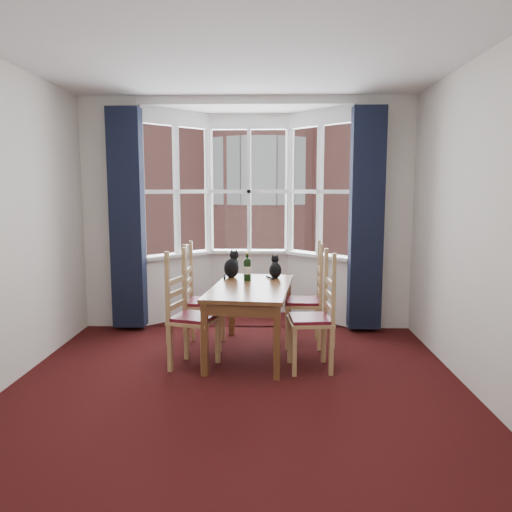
{
  "coord_description": "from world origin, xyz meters",
  "views": [
    {
      "loc": [
        0.27,
        -3.84,
        1.71
      ],
      "look_at": [
        0.14,
        1.05,
        1.05
      ],
      "focal_mm": 35.0,
      "sensor_mm": 36.0,
      "label": 1
    }
  ],
  "objects_px": {
    "dining_table": "(251,294)",
    "chair_left_far": "(197,304)",
    "chair_left_near": "(185,319)",
    "cat_right": "(275,269)",
    "chair_right_near": "(320,321)",
    "wine_bottle": "(247,268)",
    "cat_left": "(232,266)",
    "chair_right_far": "(311,303)",
    "candle_tall": "(188,249)"
  },
  "relations": [
    {
      "from": "dining_table",
      "to": "chair_left_far",
      "type": "bearing_deg",
      "value": 156.68
    },
    {
      "from": "chair_left_near",
      "to": "cat_right",
      "type": "bearing_deg",
      "value": 43.84
    },
    {
      "from": "chair_right_near",
      "to": "wine_bottle",
      "type": "distance_m",
      "value": 1.08
    },
    {
      "from": "dining_table",
      "to": "chair_right_near",
      "type": "bearing_deg",
      "value": -32.06
    },
    {
      "from": "chair_left_far",
      "to": "chair_right_near",
      "type": "bearing_deg",
      "value": -28.08
    },
    {
      "from": "cat_right",
      "to": "wine_bottle",
      "type": "xyz_separation_m",
      "value": [
        -0.31,
        -0.18,
        0.03
      ]
    },
    {
      "from": "chair_left_far",
      "to": "chair_right_near",
      "type": "relative_size",
      "value": 1.0
    },
    {
      "from": "dining_table",
      "to": "cat_right",
      "type": "height_order",
      "value": "cat_right"
    },
    {
      "from": "chair_left_far",
      "to": "cat_left",
      "type": "distance_m",
      "value": 0.57
    },
    {
      "from": "chair_left_near",
      "to": "cat_left",
      "type": "relative_size",
      "value": 2.86
    },
    {
      "from": "chair_right_near",
      "to": "cat_right",
      "type": "bearing_deg",
      "value": 114.9
    },
    {
      "from": "chair_left_near",
      "to": "cat_left",
      "type": "xyz_separation_m",
      "value": [
        0.39,
        0.87,
        0.37
      ]
    },
    {
      "from": "chair_left_near",
      "to": "chair_right_far",
      "type": "xyz_separation_m",
      "value": [
        1.27,
        0.69,
        0.0
      ]
    },
    {
      "from": "chair_left_near",
      "to": "cat_right",
      "type": "height_order",
      "value": "cat_right"
    },
    {
      "from": "wine_bottle",
      "to": "chair_left_near",
      "type": "bearing_deg",
      "value": -130.62
    },
    {
      "from": "cat_left",
      "to": "cat_right",
      "type": "distance_m",
      "value": 0.49
    },
    {
      "from": "chair_right_near",
      "to": "candle_tall",
      "type": "xyz_separation_m",
      "value": [
        -1.53,
        1.83,
        0.46
      ]
    },
    {
      "from": "dining_table",
      "to": "chair_left_near",
      "type": "bearing_deg",
      "value": -149.14
    },
    {
      "from": "chair_right_far",
      "to": "cat_right",
      "type": "distance_m",
      "value": 0.55
    },
    {
      "from": "chair_left_near",
      "to": "chair_left_far",
      "type": "bearing_deg",
      "value": 87.91
    },
    {
      "from": "chair_right_far",
      "to": "chair_right_near",
      "type": "bearing_deg",
      "value": -88.66
    },
    {
      "from": "chair_right_far",
      "to": "cat_right",
      "type": "bearing_deg",
      "value": 159.29
    },
    {
      "from": "chair_right_far",
      "to": "wine_bottle",
      "type": "height_order",
      "value": "wine_bottle"
    },
    {
      "from": "dining_table",
      "to": "candle_tall",
      "type": "xyz_separation_m",
      "value": [
        -0.87,
        1.42,
        0.29
      ]
    },
    {
      "from": "chair_right_near",
      "to": "candle_tall",
      "type": "relative_size",
      "value": 7.65
    },
    {
      "from": "chair_right_near",
      "to": "cat_left",
      "type": "distance_m",
      "value": 1.34
    },
    {
      "from": "chair_right_near",
      "to": "cat_right",
      "type": "height_order",
      "value": "cat_right"
    },
    {
      "from": "chair_left_near",
      "to": "chair_right_near",
      "type": "bearing_deg",
      "value": -1.9
    },
    {
      "from": "chair_right_near",
      "to": "chair_right_far",
      "type": "distance_m",
      "value": 0.74
    },
    {
      "from": "cat_right",
      "to": "candle_tall",
      "type": "xyz_separation_m",
      "value": [
        -1.12,
        0.95,
        0.11
      ]
    },
    {
      "from": "chair_right_near",
      "to": "wine_bottle",
      "type": "xyz_separation_m",
      "value": [
        -0.72,
        0.71,
        0.39
      ]
    },
    {
      "from": "chair_right_far",
      "to": "cat_right",
      "type": "xyz_separation_m",
      "value": [
        -0.39,
        0.15,
        0.35
      ]
    },
    {
      "from": "cat_left",
      "to": "dining_table",
      "type": "bearing_deg",
      "value": -64.74
    },
    {
      "from": "wine_bottle",
      "to": "chair_right_near",
      "type": "bearing_deg",
      "value": -44.65
    },
    {
      "from": "chair_right_far",
      "to": "dining_table",
      "type": "bearing_deg",
      "value": -153.63
    },
    {
      "from": "candle_tall",
      "to": "cat_right",
      "type": "bearing_deg",
      "value": -40.21
    },
    {
      "from": "chair_right_near",
      "to": "candle_tall",
      "type": "distance_m",
      "value": 2.43
    },
    {
      "from": "cat_left",
      "to": "candle_tall",
      "type": "bearing_deg",
      "value": 124.7
    },
    {
      "from": "chair_left_far",
      "to": "chair_right_near",
      "type": "xyz_separation_m",
      "value": [
        1.26,
        -0.67,
        0.0
      ]
    },
    {
      "from": "chair_right_far",
      "to": "wine_bottle",
      "type": "bearing_deg",
      "value": -177.72
    },
    {
      "from": "cat_left",
      "to": "wine_bottle",
      "type": "relative_size",
      "value": 1.04
    },
    {
      "from": "chair_left_far",
      "to": "cat_left",
      "type": "xyz_separation_m",
      "value": [
        0.36,
        0.24,
        0.37
      ]
    },
    {
      "from": "cat_right",
      "to": "candle_tall",
      "type": "distance_m",
      "value": 1.48
    },
    {
      "from": "dining_table",
      "to": "cat_right",
      "type": "xyz_separation_m",
      "value": [
        0.25,
        0.47,
        0.19
      ]
    },
    {
      "from": "wine_bottle",
      "to": "cat_right",
      "type": "bearing_deg",
      "value": 29.98
    },
    {
      "from": "chair_left_near",
      "to": "cat_right",
      "type": "xyz_separation_m",
      "value": [
        0.88,
        0.84,
        0.35
      ]
    },
    {
      "from": "cat_left",
      "to": "cat_right",
      "type": "height_order",
      "value": "cat_left"
    },
    {
      "from": "cat_left",
      "to": "chair_left_near",
      "type": "bearing_deg",
      "value": -113.83
    },
    {
      "from": "dining_table",
      "to": "wine_bottle",
      "type": "height_order",
      "value": "wine_bottle"
    },
    {
      "from": "chair_right_far",
      "to": "candle_tall",
      "type": "xyz_separation_m",
      "value": [
        -1.52,
        1.1,
        0.46
      ]
    }
  ]
}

